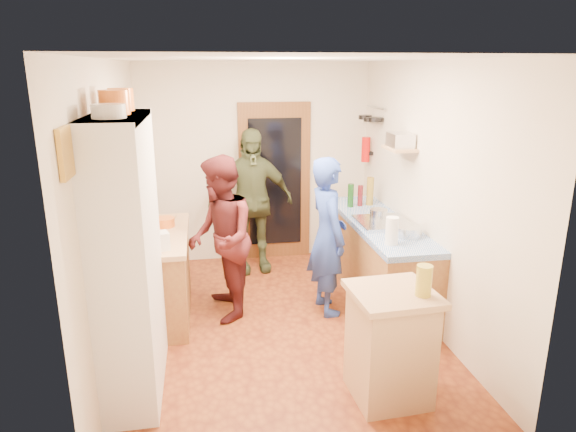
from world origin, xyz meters
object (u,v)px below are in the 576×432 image
object	(u,v)px
person_hob	(331,237)
person_back	(252,201)
island_base	(390,348)
right_counter_base	(377,261)
hutch_body	(128,259)
person_left	(223,237)

from	to	relation	value
person_hob	person_back	size ratio (longest dim) A/B	0.92
island_base	person_hob	size ratio (longest dim) A/B	0.51
right_counter_base	person_back	distance (m)	1.73
hutch_body	island_base	xyz separation A→B (m)	(1.97, -0.52, -0.67)
person_hob	person_left	distance (m)	1.12
person_hob	person_left	size ratio (longest dim) A/B	0.98
island_base	person_back	bearing A→B (deg)	105.31
island_base	person_hob	world-z (taller)	person_hob
person_back	right_counter_base	bearing A→B (deg)	-43.48
island_base	right_counter_base	bearing A→B (deg)	73.84
hutch_body	person_back	size ratio (longest dim) A/B	1.21
right_counter_base	person_back	xyz separation A→B (m)	(-1.31, 1.03, 0.49)
island_base	person_hob	xyz separation A→B (m)	(-0.08, 1.54, 0.41)
island_base	person_hob	bearing A→B (deg)	93.11
island_base	person_back	distance (m)	2.99
person_hob	person_left	xyz separation A→B (m)	(-1.11, 0.12, 0.02)
person_back	person_left	bearing A→B (deg)	-114.71
person_back	person_hob	bearing A→B (deg)	-67.17
hutch_body	right_counter_base	size ratio (longest dim) A/B	1.00
island_base	person_left	world-z (taller)	person_left
right_counter_base	person_left	size ratio (longest dim) A/B	1.29
person_left	island_base	bearing A→B (deg)	31.85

